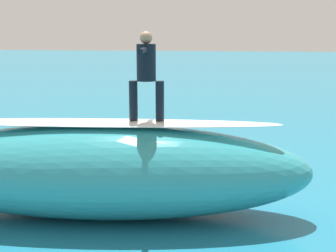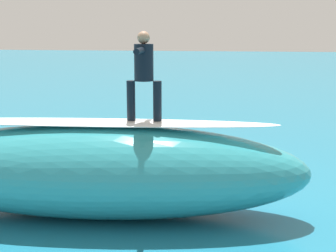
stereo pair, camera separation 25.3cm
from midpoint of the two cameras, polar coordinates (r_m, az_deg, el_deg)
name	(u,v)px [view 1 (the left image)]	position (r m, az deg, el deg)	size (l,w,h in m)	color
ground_plane	(132,177)	(12.50, -4.60, -5.69)	(120.00, 120.00, 0.00)	teal
wave_crest	(101,171)	(9.88, -8.15, -4.97)	(7.98, 2.29, 1.78)	teal
wave_foam_lip	(100,123)	(9.67, -8.30, 0.34)	(6.79, 0.80, 0.08)	white
surfboard_riding	(147,123)	(9.54, -3.14, 0.34)	(1.95, 0.46, 0.09)	silver
surfer_riding	(146,69)	(9.40, -3.21, 6.33)	(0.65, 1.55, 1.64)	black
surfboard_paddling	(183,160)	(13.86, 1.12, -3.78)	(2.42, 0.56, 0.08)	#EAE5C6
surfer_paddling	(187,154)	(13.84, 1.60, -3.12)	(1.54, 0.58, 0.28)	black
foam_patch_near	(84,152)	(14.90, -9.81, -2.83)	(0.65, 0.45, 0.10)	white
foam_patch_mid	(159,183)	(11.80, -1.59, -6.35)	(0.72, 0.63, 0.14)	white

